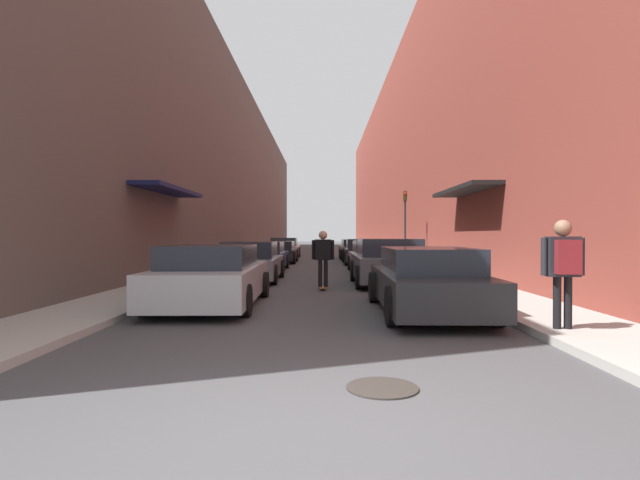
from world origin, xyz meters
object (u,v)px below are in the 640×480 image
parked_car_right_0 (427,281)px  parked_car_right_1 (388,263)px  parked_car_left_0 (212,277)px  parked_car_left_1 (251,262)px  parked_car_right_2 (375,257)px  parked_car_right_3 (362,252)px  manhole_cover (382,388)px  parked_car_left_3 (279,252)px  parked_car_left_4 (285,248)px  skateboarder (323,254)px  parked_car_right_4 (356,249)px  parked_car_left_2 (264,256)px  traffic_light (405,219)px  pedestrian (564,261)px

parked_car_right_0 → parked_car_right_1: 5.30m
parked_car_left_0 → parked_car_left_1: size_ratio=1.12×
parked_car_left_0 → parked_car_left_1: (0.00, 5.65, -0.01)m
parked_car_right_0 → parked_car_right_1: size_ratio=1.20×
parked_car_left_1 → parked_car_right_2: size_ratio=1.02×
parked_car_left_0 → parked_car_right_3: size_ratio=1.02×
parked_car_right_1 → parked_car_right_3: parked_car_right_1 is taller
parked_car_left_1 → manhole_cover: (2.89, -11.24, -0.60)m
parked_car_left_3 → parked_car_left_4: size_ratio=0.96×
manhole_cover → parked_car_left_0: bearing=117.4°
parked_car_left_4 → skateboarder: (2.47, -18.53, 0.35)m
parked_car_left_0 → parked_car_right_4: (4.35, 20.04, -0.03)m
skateboarder → parked_car_left_3: bearing=100.3°
parked_car_left_2 → parked_car_right_2: parked_car_right_2 is taller
parked_car_left_4 → parked_car_left_2: bearing=-89.9°
parked_car_left_4 → parked_car_right_1: 17.88m
parked_car_right_4 → parked_car_right_0: bearing=-90.1°
parked_car_right_4 → traffic_light: (1.76, -7.50, 1.62)m
parked_car_left_1 → skateboarder: size_ratio=2.63×
parked_car_left_3 → parked_car_left_1: bearing=-89.9°
skateboarder → parked_car_left_1: bearing=132.8°
parked_car_left_3 → manhole_cover: (2.92, -21.60, -0.56)m
parked_car_right_0 → parked_car_right_2: size_ratio=1.14×
parked_car_right_1 → parked_car_right_4: 15.68m
parked_car_left_1 → parked_car_right_4: (4.34, 14.38, -0.01)m
parked_car_left_0 → parked_car_left_4: parked_car_left_4 is taller
parked_car_left_2 → parked_car_right_0: (4.42, -11.37, 0.03)m
parked_car_left_0 → pedestrian: bearing=-28.4°
parked_car_left_0 → parked_car_right_0: size_ratio=0.99×
parked_car_right_2 → pedestrian: 12.34m
parked_car_right_1 → manhole_cover: 10.06m
manhole_cover → skateboarder: bearing=93.7°
skateboarder → parked_car_right_0: bearing=-64.3°
parked_car_right_3 → parked_car_right_4: 5.03m
parked_car_left_0 → parked_car_right_4: size_ratio=1.15×
pedestrian → parked_car_left_2: bearing=113.7°
parked_car_left_4 → parked_car_right_1: bearing=-75.7°
manhole_cover → parked_car_right_3: bearing=86.1°
parked_car_left_2 → parked_car_left_3: size_ratio=0.99×
parked_car_left_1 → parked_car_left_3: (-0.03, 10.36, -0.03)m
parked_car_left_4 → parked_car_right_0: 23.06m
pedestrian → traffic_light: bearing=89.0°
parked_car_left_3 → parked_car_right_0: parked_car_right_0 is taller
parked_car_right_4 → parked_car_left_2: bearing=-115.0°
parked_car_right_0 → parked_car_right_4: 20.98m
parked_car_right_1 → parked_car_right_2: bearing=88.7°
parked_car_left_2 → pedestrian: pedestrian is taller
parked_car_left_4 → manhole_cover: (3.04, -27.27, -0.62)m
parked_car_left_0 → parked_car_right_2: bearing=64.4°
traffic_light → parked_car_right_3: bearing=126.1°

